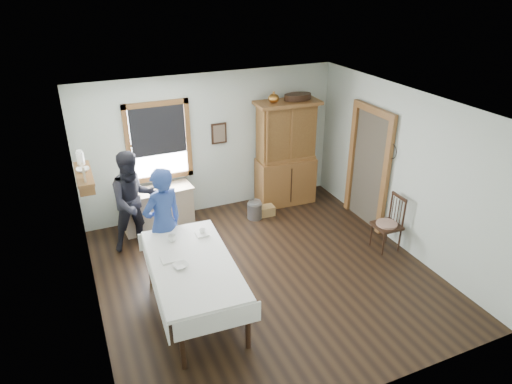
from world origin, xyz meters
TOP-DOWN VIEW (x-y plane):
  - room at (0.00, 0.00)m, footprint 5.01×5.01m
  - window at (-1.00, 2.46)m, footprint 1.18×0.07m
  - doorway at (2.46, 0.85)m, footprint 0.09×1.14m
  - wall_shelf at (-2.37, 1.54)m, footprint 0.24×1.00m
  - framed_picture at (0.15, 2.46)m, footprint 0.30×0.04m
  - rug_beater at (2.45, 0.30)m, footprint 0.01×0.27m
  - work_counter at (-1.20, 2.18)m, footprint 1.34×0.59m
  - china_hutch at (1.42, 2.14)m, footprint 1.27×0.66m
  - dining_table at (-1.27, -0.41)m, footprint 1.21×2.15m
  - spindle_chair at (2.20, -0.13)m, footprint 0.46×0.46m
  - pail at (0.57, 1.74)m, footprint 0.32×0.32m
  - wicker_basket at (0.82, 1.76)m, footprint 0.33×0.24m
  - woman_blue at (-1.40, 0.62)m, footprint 0.72×0.60m
  - figure_dark at (-1.66, 1.65)m, footprint 0.88×0.74m
  - table_cup_a at (-1.38, 0.21)m, footprint 0.14×0.14m
  - table_cup_b at (-0.92, 0.23)m, footprint 0.09×0.09m
  - table_bowl at (-1.44, -0.46)m, footprint 0.27×0.27m
  - counter_book at (-1.48, 2.20)m, footprint 0.25×0.26m
  - counter_bowl at (-1.61, 2.10)m, footprint 0.18×0.18m
  - shelf_bowl at (-2.37, 1.55)m, footprint 0.22×0.22m

SIDE VIEW (x-z plane):
  - wicker_basket at x=0.82m, z-range 0.00..0.19m
  - pail at x=0.57m, z-range 0.00..0.31m
  - work_counter at x=-1.20m, z-range 0.00..0.75m
  - dining_table at x=-1.27m, z-range 0.00..0.84m
  - spindle_chair at x=2.20m, z-range 0.00..0.98m
  - counter_book at x=-1.48m, z-range 0.75..0.77m
  - counter_bowl at x=-1.61m, z-range 0.75..0.81m
  - figure_dark at x=-1.66m, z-range 0.00..1.61m
  - woman_blue at x=-1.40m, z-range 0.00..1.68m
  - table_bowl at x=-1.44m, z-range 0.84..0.89m
  - table_cup_b at x=-0.92m, z-range 0.84..0.92m
  - table_cup_a at x=-1.38m, z-range 0.84..0.94m
  - china_hutch at x=1.42m, z-range 0.00..2.11m
  - doorway at x=2.46m, z-range 0.05..2.27m
  - room at x=0.00m, z-range 0.00..2.70m
  - framed_picture at x=0.15m, z-range 1.35..1.75m
  - wall_shelf at x=-2.37m, z-range 1.35..1.79m
  - shelf_bowl at x=-2.37m, z-range 1.57..1.62m
  - window at x=-1.00m, z-range 0.88..2.36m
  - rug_beater at x=2.45m, z-range 1.58..1.86m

